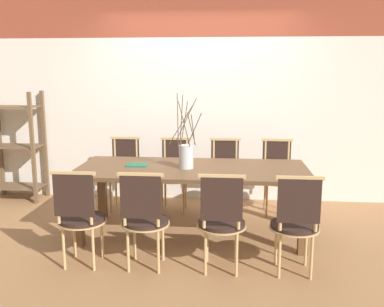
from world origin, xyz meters
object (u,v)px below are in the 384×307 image
at_px(dining_table, 192,176).
at_px(vase_centerpiece, 186,155).
at_px(chair_near_center, 222,219).
at_px(book_stack, 137,165).
at_px(shelving_rack, 16,147).
at_px(chair_far_center, 224,173).

bearing_deg(dining_table, vase_centerpiece, -156.55).
bearing_deg(dining_table, chair_near_center, -68.69).
bearing_deg(book_stack, dining_table, -4.86).
relative_size(vase_centerpiece, book_stack, 3.39).
bearing_deg(chair_near_center, vase_centerpiece, 115.38).
height_order(chair_near_center, shelving_rack, shelving_rack).
distance_m(chair_far_center, book_stack, 1.24).
height_order(chair_near_center, vase_centerpiece, vase_centerpiece).
xyz_separation_m(dining_table, chair_near_center, (0.33, -0.84, -0.17)).
height_order(dining_table, shelving_rack, shelving_rack).
xyz_separation_m(book_stack, shelving_rack, (-1.88, 1.04, -0.01)).
xyz_separation_m(dining_table, vase_centerpiece, (-0.06, -0.03, 0.22)).
height_order(dining_table, vase_centerpiece, vase_centerpiece).
bearing_deg(book_stack, chair_near_center, -43.92).
bearing_deg(dining_table, shelving_rack, 156.12).
distance_m(vase_centerpiece, book_stack, 0.56).
bearing_deg(chair_near_center, chair_far_center, 89.83).
distance_m(dining_table, shelving_rack, 2.71).
relative_size(dining_table, chair_far_center, 2.66).
bearing_deg(shelving_rack, chair_near_center, -34.62).
xyz_separation_m(chair_near_center, shelving_rack, (-2.80, 1.93, 0.25)).
distance_m(chair_near_center, chair_far_center, 1.68).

